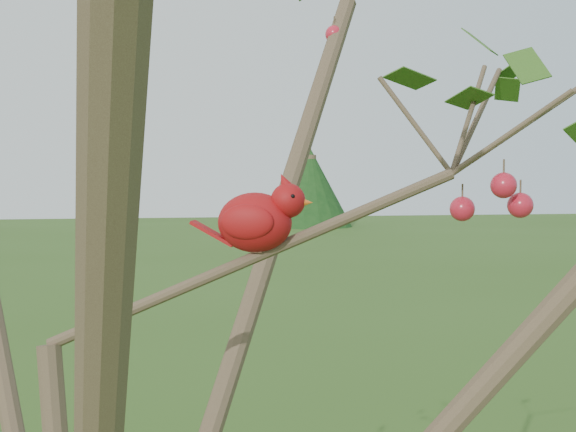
% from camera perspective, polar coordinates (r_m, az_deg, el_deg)
% --- Properties ---
extents(crabapple_tree, '(2.35, 2.05, 2.95)m').
position_cam_1_polar(crabapple_tree, '(0.97, -15.10, -1.34)').
color(crabapple_tree, '#483627').
rests_on(crabapple_tree, ground).
extents(cardinal, '(0.18, 0.12, 0.13)m').
position_cam_1_polar(cardinal, '(1.07, -2.31, -0.26)').
color(cardinal, '#A2110D').
rests_on(cardinal, ground).
extents(distant_trees, '(44.29, 17.47, 3.55)m').
position_cam_1_polar(distant_trees, '(27.52, -11.75, 1.48)').
color(distant_trees, '#483627').
rests_on(distant_trees, ground).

